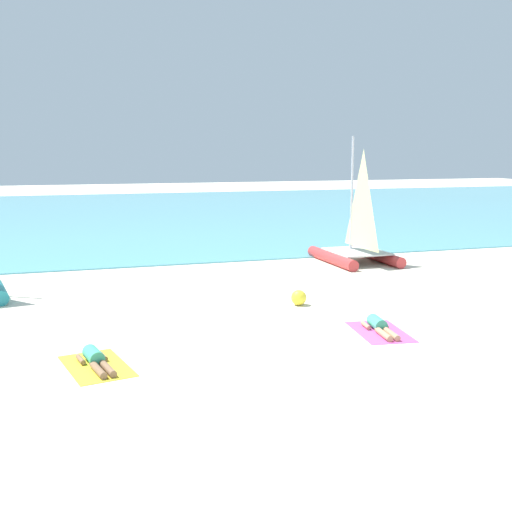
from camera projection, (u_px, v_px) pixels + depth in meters
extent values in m
plane|color=beige|center=(212.00, 266.00, 23.28)|extent=(120.00, 120.00, 0.00)
cube|color=#5BB2C1|center=(137.00, 213.00, 42.57)|extent=(120.00, 40.00, 0.05)
cylinder|color=#CC3838|center=(332.00, 258.00, 23.78)|extent=(0.44, 3.60, 0.41)
cylinder|color=#CC3838|center=(377.00, 255.00, 24.37)|extent=(0.44, 3.60, 0.41)
cube|color=silver|center=(357.00, 251.00, 23.88)|extent=(1.91, 2.32, 0.05)
cylinder|color=silver|center=(352.00, 194.00, 24.02)|extent=(0.09, 0.09, 4.28)
pyramid|color=#EAEA99|center=(362.00, 199.00, 23.24)|extent=(0.07, 1.89, 3.60)
cube|color=yellow|center=(97.00, 366.00, 12.46)|extent=(1.44, 2.08, 0.01)
cylinder|color=#3FB28C|center=(94.00, 356.00, 12.61)|extent=(0.41, 0.67, 0.30)
sphere|color=#8C6647|center=(88.00, 350.00, 12.96)|extent=(0.22, 0.22, 0.22)
cylinder|color=#8C6647|center=(98.00, 370.00, 12.01)|extent=(0.29, 0.79, 0.14)
cylinder|color=#8C6647|center=(108.00, 368.00, 12.10)|extent=(0.29, 0.79, 0.14)
cylinder|color=#8C6647|center=(81.00, 359.00, 12.65)|extent=(0.18, 0.46, 0.10)
cylinder|color=#8C6647|center=(103.00, 356.00, 12.86)|extent=(0.18, 0.46, 0.10)
cube|color=#D84C99|center=(380.00, 332.00, 14.82)|extent=(1.35, 2.03, 0.01)
cylinder|color=#3FB28C|center=(377.00, 323.00, 14.99)|extent=(0.38, 0.66, 0.30)
sphere|color=tan|center=(371.00, 319.00, 15.38)|extent=(0.22, 0.22, 0.22)
cylinder|color=tan|center=(384.00, 334.00, 14.35)|extent=(0.25, 0.79, 0.14)
cylinder|color=tan|center=(391.00, 334.00, 14.38)|extent=(0.25, 0.79, 0.14)
cylinder|color=tan|center=(366.00, 325.00, 15.11)|extent=(0.16, 0.46, 0.10)
cylinder|color=tan|center=(383.00, 325.00, 15.19)|extent=(0.16, 0.46, 0.10)
sphere|color=yellow|center=(299.00, 298.00, 17.36)|extent=(0.42, 0.42, 0.42)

